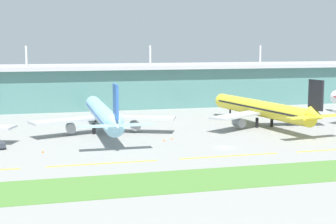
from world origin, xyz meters
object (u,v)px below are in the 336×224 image
Objects in this scene: pushback_tug at (1,145)px; safety_cone_left_wingtip at (43,152)px; airliner_near_middle at (103,114)px; safety_cone_right_wingtip at (164,140)px; airliner_far_middle at (262,109)px; safety_cone_nose_front at (172,138)px.

safety_cone_left_wingtip is (11.61, -8.74, -0.75)m from pushback_tug.
pushback_tug is 14.55m from safety_cone_left_wingtip.
safety_cone_right_wingtip is at bearing -50.10° from airliner_near_middle.
airliner_near_middle is 102.06× the size of safety_cone_right_wingtip.
airliner_far_middle reaches higher than safety_cone_right_wingtip.
safety_cone_right_wingtip is at bearing -0.98° from pushback_tug.
safety_cone_nose_front is 1.00× the size of safety_cone_right_wingtip.
pushback_tug is 51.45m from safety_cone_nose_front.
pushback_tug is at bearing 179.02° from safety_cone_right_wingtip.
safety_cone_left_wingtip is at bearing -167.80° from safety_cone_right_wingtip.
pushback_tug is at bearing -169.14° from airliner_far_middle.
safety_cone_right_wingtip is at bearing -156.50° from airliner_far_middle.
airliner_far_middle is 94.78× the size of safety_cone_right_wingtip.
safety_cone_left_wingtip and safety_cone_right_wingtip have the same top height.
airliner_near_middle is 34.65m from safety_cone_left_wingtip.
pushback_tug is 48.21m from safety_cone_right_wingtip.
safety_cone_right_wingtip is (16.32, -19.52, -6.11)m from airliner_near_middle.
safety_cone_left_wingtip and safety_cone_nose_front have the same top height.
safety_cone_left_wingtip is 41.12m from safety_cone_nose_front.
airliner_far_middle is at bearing -1.47° from airliner_near_middle.
airliner_near_middle is at bearing 129.90° from safety_cone_right_wingtip.
safety_cone_right_wingtip is (36.59, 7.91, 0.00)m from safety_cone_left_wingtip.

